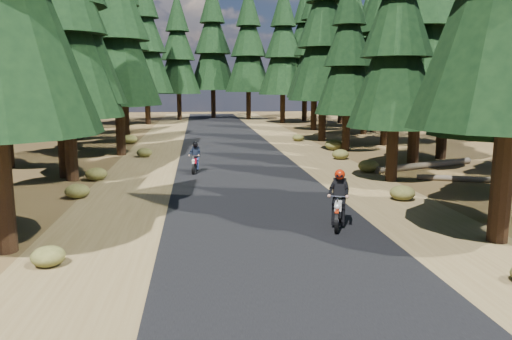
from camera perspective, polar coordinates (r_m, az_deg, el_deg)
The scene contains 10 objects.
ground at distance 15.91m, azimuth 0.63°, elevation -4.81°, with size 120.00×120.00×0.00m, color #443418.
road at distance 20.76m, azimuth -1.13°, elevation -1.36°, with size 6.00×100.00×0.01m, color black.
shoulder_l at distance 20.83m, azimuth -13.83°, elevation -1.61°, with size 3.20×100.00×0.01m, color brown.
shoulder_r at distance 21.69m, azimuth 11.06°, elevation -1.07°, with size 3.20×100.00×0.01m, color brown.
pine_forest at distance 36.59m, azimuth -3.74°, elevation 15.81°, with size 34.59×55.08×16.32m.
log_near at distance 25.46m, azimuth 18.78°, elevation 0.54°, with size 0.32×0.32×6.12m, color #4C4233.
log_far at distance 22.53m, azimuth 22.44°, elevation -0.93°, with size 0.24×0.24×3.58m, color #4C4233.
understory_shrubs at distance 24.54m, azimuth -0.29°, elevation 1.01°, with size 14.07×30.64×0.66m.
rider_lead at distance 14.29m, azimuth 9.41°, elevation -4.36°, with size 1.14×1.91×1.63m.
rider_follow at distance 23.02m, azimuth -6.97°, elevation 0.86°, with size 0.72×1.63×1.41m.
Camera 1 is at (-1.97, -15.28, 3.99)m, focal length 35.00 mm.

